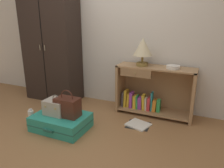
# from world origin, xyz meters

# --- Properties ---
(ground_plane) EXTENTS (9.00, 9.00, 0.00)m
(ground_plane) POSITION_xyz_m (0.00, 0.00, 0.00)
(ground_plane) COLOR olive
(back_wall) EXTENTS (6.40, 0.10, 2.60)m
(back_wall) POSITION_xyz_m (0.00, 1.50, 1.30)
(back_wall) COLOR beige
(back_wall) RESTS_ON ground_plane
(wardrobe) EXTENTS (0.97, 0.47, 1.93)m
(wardrobe) POSITION_xyz_m (-1.08, 1.20, 0.97)
(wardrobe) COLOR black
(wardrobe) RESTS_ON ground_plane
(bookshelf) EXTENTS (1.16, 0.38, 0.76)m
(bookshelf) POSITION_xyz_m (0.72, 1.26, 0.36)
(bookshelf) COLOR #A37A51
(bookshelf) RESTS_ON ground_plane
(table_lamp) EXTENTS (0.28, 0.28, 0.41)m
(table_lamp) POSITION_xyz_m (0.56, 1.23, 1.02)
(table_lamp) COLOR olive
(table_lamp) RESTS_ON bookshelf
(bowl) EXTENTS (0.19, 0.19, 0.05)m
(bowl) POSITION_xyz_m (1.02, 1.22, 0.78)
(bowl) COLOR silver
(bowl) RESTS_ON bookshelf
(suitcase_large) EXTENTS (0.73, 0.54, 0.20)m
(suitcase_large) POSITION_xyz_m (-0.26, 0.27, 0.10)
(suitcase_large) COLOR teal
(suitcase_large) RESTS_ON ground_plane
(train_case) EXTENTS (0.29, 0.25, 0.27)m
(train_case) POSITION_xyz_m (-0.34, 0.29, 0.30)
(train_case) COLOR #A89E8E
(train_case) RESTS_ON suitcase_large
(handbag) EXTENTS (0.32, 0.20, 0.36)m
(handbag) POSITION_xyz_m (-0.16, 0.29, 0.33)
(handbag) COLOR #472319
(handbag) RESTS_ON suitcase_large
(bottle) EXTENTS (0.08, 0.08, 0.22)m
(bottle) POSITION_xyz_m (-0.75, 0.23, 0.10)
(bottle) COLOR white
(bottle) RESTS_ON ground_plane
(open_book_on_floor) EXTENTS (0.36, 0.34, 0.02)m
(open_book_on_floor) POSITION_xyz_m (0.67, 0.78, 0.01)
(open_book_on_floor) COLOR white
(open_book_on_floor) RESTS_ON ground_plane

